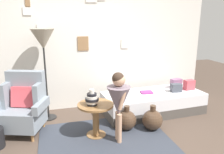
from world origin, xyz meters
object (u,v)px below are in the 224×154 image
(daybed, at_px, (153,103))
(side_table, at_px, (96,113))
(demijohn_near, at_px, (127,120))
(armchair, at_px, (23,106))
(vase_striped, at_px, (92,99))
(book_on_daybed, at_px, (147,92))
(demijohn_far, at_px, (152,120))
(person_child, at_px, (119,99))
(floor_lamp, at_px, (43,42))

(daybed, height_order, side_table, side_table)
(demijohn_near, bearing_deg, armchair, 167.10)
(armchair, relative_size, vase_striped, 3.96)
(book_on_daybed, height_order, demijohn_far, book_on_daybed)
(person_child, distance_m, demijohn_near, 0.64)
(demijohn_near, bearing_deg, daybed, 36.23)
(side_table, distance_m, demijohn_far, 0.95)
(armchair, xyz_separation_m, vase_striped, (1.02, -0.46, 0.18))
(side_table, bearing_deg, book_on_daybed, 28.88)
(vase_striped, distance_m, demijohn_near, 0.75)
(floor_lamp, relative_size, person_child, 1.53)
(armchair, distance_m, demijohn_far, 2.08)
(demijohn_near, height_order, demijohn_far, demijohn_far)
(side_table, height_order, book_on_daybed, side_table)
(demijohn_near, xyz_separation_m, demijohn_far, (0.41, -0.12, 0.01))
(armchair, bearing_deg, book_on_daybed, 4.68)
(daybed, bearing_deg, demijohn_far, -115.81)
(side_table, relative_size, demijohn_near, 1.35)
(side_table, relative_size, demijohn_far, 1.31)
(person_child, distance_m, book_on_daybed, 1.22)
(daybed, xyz_separation_m, vase_striped, (-1.30, -0.62, 0.42))
(daybed, xyz_separation_m, person_child, (-0.95, -0.84, 0.47))
(armchair, height_order, side_table, armchair)
(daybed, height_order, demijohn_far, demijohn_far)
(floor_lamp, bearing_deg, demijohn_far, -28.69)
(floor_lamp, distance_m, person_child, 1.66)
(book_on_daybed, xyz_separation_m, demijohn_far, (-0.18, -0.66, -0.24))
(demijohn_far, bearing_deg, person_child, -162.36)
(armchair, relative_size, floor_lamp, 0.60)
(vase_striped, xyz_separation_m, book_on_daybed, (1.16, 0.64, -0.21))
(daybed, distance_m, book_on_daybed, 0.25)
(vase_striped, relative_size, book_on_daybed, 1.11)
(daybed, height_order, demijohn_near, demijohn_near)
(side_table, bearing_deg, demijohn_far, -3.12)
(side_table, bearing_deg, demijohn_near, 7.03)
(demijohn_far, bearing_deg, daybed, 64.19)
(daybed, bearing_deg, book_on_daybed, 170.57)
(armchair, relative_size, side_table, 1.76)
(book_on_daybed, relative_size, demijohn_far, 0.52)
(daybed, bearing_deg, demijohn_near, -143.77)
(vase_striped, xyz_separation_m, demijohn_far, (0.99, -0.02, -0.45))
(person_child, bearing_deg, demijohn_near, 53.50)
(daybed, relative_size, person_child, 1.84)
(side_table, distance_m, person_child, 0.48)
(armchair, xyz_separation_m, person_child, (1.36, -0.69, 0.23))
(floor_lamp, bearing_deg, side_table, -49.82)
(floor_lamp, bearing_deg, armchair, -130.62)
(book_on_daybed, distance_m, demijohn_near, 0.84)
(armchair, distance_m, floor_lamp, 1.10)
(floor_lamp, relative_size, demijohn_far, 3.84)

